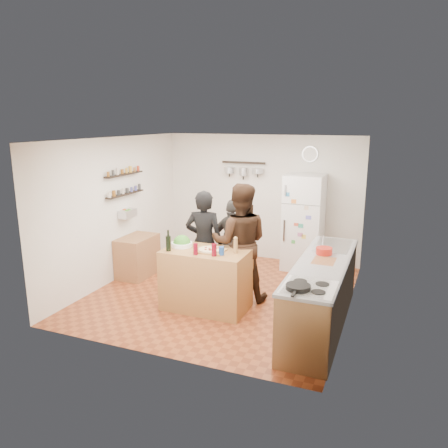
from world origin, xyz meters
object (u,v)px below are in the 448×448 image
at_px(side_table, 138,256).
at_px(salt_canister, 221,251).
at_px(fridge, 303,222).
at_px(prep_island, 206,279).
at_px(wall_clock, 310,154).
at_px(person_left, 204,243).
at_px(person_back, 233,244).
at_px(pepper_mill, 236,246).
at_px(wine_bottle, 168,243).
at_px(counter_run, 321,295).
at_px(red_bowl, 324,251).
at_px(salad_bowl, 182,244).
at_px(skillet, 298,287).
at_px(person_center, 240,243).

bearing_deg(side_table, salt_canister, -24.84).
bearing_deg(fridge, side_table, -150.17).
bearing_deg(prep_island, wall_clock, 70.58).
bearing_deg(person_left, person_back, -138.15).
height_order(pepper_mill, side_table, pepper_mill).
height_order(wine_bottle, wall_clock, wall_clock).
distance_m(pepper_mill, salt_canister, 0.23).
relative_size(salt_canister, wall_clock, 0.40).
xyz_separation_m(salt_canister, fridge, (0.65, 2.49, -0.07)).
height_order(pepper_mill, counter_run, pepper_mill).
height_order(pepper_mill, fridge, fridge).
relative_size(red_bowl, side_table, 0.29).
bearing_deg(wall_clock, person_back, -117.38).
relative_size(person_left, wall_clock, 5.68).
relative_size(person_back, side_table, 1.89).
bearing_deg(red_bowl, counter_run, -82.30).
distance_m(prep_island, counter_run, 1.70).
bearing_deg(fridge, salad_bowl, -120.62).
height_order(wine_bottle, fridge, fridge).
distance_m(salad_bowl, fridge, 2.69).
xyz_separation_m(pepper_mill, person_back, (-0.39, 0.93, -0.25)).
distance_m(salt_canister, person_left, 0.90).
bearing_deg(skillet, pepper_mill, 137.42).
bearing_deg(wine_bottle, salt_canister, 7.13).
height_order(salad_bowl, counter_run, salad_bowl).
xyz_separation_m(prep_island, salt_canister, (0.30, -0.12, 0.52)).
xyz_separation_m(skillet, wall_clock, (-0.65, 3.70, 1.20)).
height_order(salad_bowl, person_back, person_back).
height_order(person_left, person_back, person_left).
bearing_deg(pepper_mill, person_left, 145.25).
distance_m(salad_bowl, wine_bottle, 0.29).
distance_m(person_center, red_bowl, 1.31).
height_order(wine_bottle, person_back, person_back).
relative_size(wine_bottle, salt_canister, 1.84).
height_order(prep_island, fridge, fridge).
bearing_deg(person_back, wall_clock, -107.23).
bearing_deg(red_bowl, fridge, 109.93).
bearing_deg(salt_canister, side_table, 155.16).
bearing_deg(person_left, skillet, 131.00).
distance_m(person_center, person_back, 0.56).
distance_m(pepper_mill, person_left, 0.90).
bearing_deg(fridge, pepper_mill, -102.20).
bearing_deg(wall_clock, person_left, -119.92).
height_order(counter_run, red_bowl, red_bowl).
xyz_separation_m(salad_bowl, wine_bottle, (-0.08, -0.27, 0.08)).
relative_size(person_left, skillet, 6.06).
height_order(prep_island, salad_bowl, salad_bowl).
relative_size(counter_run, side_table, 3.29).
xyz_separation_m(salad_bowl, counter_run, (2.12, 0.02, -0.49)).
height_order(salt_canister, counter_run, salt_canister).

